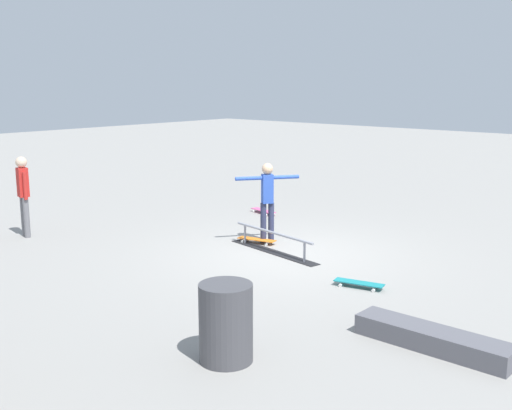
{
  "coord_description": "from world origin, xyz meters",
  "views": [
    {
      "loc": [
        -7.11,
        9.13,
        3.25
      ],
      "look_at": [
        0.27,
        0.61,
        1.0
      ],
      "focal_mm": 44.19,
      "sensor_mm": 36.0,
      "label": 1
    }
  ],
  "objects_px": {
    "grind_rail": "(273,243)",
    "skater_main": "(267,197)",
    "skate_ledge": "(433,339)",
    "trash_bin": "(226,323)",
    "skateboard_main": "(257,240)",
    "bystander_red_shirt": "(23,192)",
    "loose_skateboard_pink": "(263,211)",
    "loose_skateboard_teal": "(359,283)"
  },
  "relations": [
    {
      "from": "skater_main",
      "to": "loose_skateboard_pink",
      "type": "relative_size",
      "value": 1.97
    },
    {
      "from": "grind_rail",
      "to": "loose_skateboard_pink",
      "type": "distance_m",
      "value": 3.55
    },
    {
      "from": "skateboard_main",
      "to": "bystander_red_shirt",
      "type": "height_order",
      "value": "bystander_red_shirt"
    },
    {
      "from": "skater_main",
      "to": "loose_skateboard_teal",
      "type": "bearing_deg",
      "value": 102.87
    },
    {
      "from": "skateboard_main",
      "to": "loose_skateboard_pink",
      "type": "xyz_separation_m",
      "value": [
        1.75,
        -2.27,
        0.0
      ]
    },
    {
      "from": "loose_skateboard_pink",
      "to": "grind_rail",
      "type": "bearing_deg",
      "value": -33.12
    },
    {
      "from": "skateboard_main",
      "to": "trash_bin",
      "type": "xyz_separation_m",
      "value": [
        -3.27,
        4.33,
        0.4
      ]
    },
    {
      "from": "skateboard_main",
      "to": "loose_skateboard_teal",
      "type": "height_order",
      "value": "same"
    },
    {
      "from": "grind_rail",
      "to": "loose_skateboard_pink",
      "type": "relative_size",
      "value": 2.84
    },
    {
      "from": "skater_main",
      "to": "trash_bin",
      "type": "xyz_separation_m",
      "value": [
        -3.15,
        4.52,
        -0.47
      ]
    },
    {
      "from": "bystander_red_shirt",
      "to": "skater_main",
      "type": "bearing_deg",
      "value": -131.78
    },
    {
      "from": "loose_skateboard_pink",
      "to": "trash_bin",
      "type": "height_order",
      "value": "trash_bin"
    },
    {
      "from": "bystander_red_shirt",
      "to": "trash_bin",
      "type": "bearing_deg",
      "value": -179.32
    },
    {
      "from": "skater_main",
      "to": "loose_skateboard_pink",
      "type": "xyz_separation_m",
      "value": [
        1.87,
        -2.09,
        -0.87
      ]
    },
    {
      "from": "skate_ledge",
      "to": "trash_bin",
      "type": "bearing_deg",
      "value": 48.32
    },
    {
      "from": "skate_ledge",
      "to": "bystander_red_shirt",
      "type": "distance_m",
      "value": 9.04
    },
    {
      "from": "loose_skateboard_teal",
      "to": "loose_skateboard_pink",
      "type": "bearing_deg",
      "value": 132.04
    },
    {
      "from": "skate_ledge",
      "to": "loose_skateboard_pink",
      "type": "distance_m",
      "value": 8.19
    },
    {
      "from": "trash_bin",
      "to": "loose_skateboard_teal",
      "type": "bearing_deg",
      "value": -86.01
    },
    {
      "from": "trash_bin",
      "to": "skate_ledge",
      "type": "bearing_deg",
      "value": -131.68
    },
    {
      "from": "skateboard_main",
      "to": "loose_skateboard_pink",
      "type": "bearing_deg",
      "value": -65.58
    },
    {
      "from": "grind_rail",
      "to": "loose_skateboard_teal",
      "type": "distance_m",
      "value": 2.47
    },
    {
      "from": "bystander_red_shirt",
      "to": "loose_skateboard_teal",
      "type": "xyz_separation_m",
      "value": [
        -7.07,
        -1.74,
        -0.88
      ]
    },
    {
      "from": "skateboard_main",
      "to": "loose_skateboard_teal",
      "type": "xyz_separation_m",
      "value": [
        -3.04,
        1.03,
        0.0
      ]
    },
    {
      "from": "bystander_red_shirt",
      "to": "loose_skateboard_teal",
      "type": "bearing_deg",
      "value": -153.39
    },
    {
      "from": "skate_ledge",
      "to": "bystander_red_shirt",
      "type": "height_order",
      "value": "bystander_red_shirt"
    },
    {
      "from": "skate_ledge",
      "to": "loose_skateboard_teal",
      "type": "relative_size",
      "value": 2.39
    },
    {
      "from": "skateboard_main",
      "to": "bystander_red_shirt",
      "type": "bearing_deg",
      "value": 21.32
    },
    {
      "from": "bystander_red_shirt",
      "to": "loose_skateboard_pink",
      "type": "height_order",
      "value": "bystander_red_shirt"
    },
    {
      "from": "bystander_red_shirt",
      "to": "trash_bin",
      "type": "distance_m",
      "value": 7.48
    },
    {
      "from": "skater_main",
      "to": "bystander_red_shirt",
      "type": "height_order",
      "value": "bystander_red_shirt"
    },
    {
      "from": "loose_skateboard_pink",
      "to": "trash_bin",
      "type": "relative_size",
      "value": 0.88
    },
    {
      "from": "skateboard_main",
      "to": "trash_bin",
      "type": "height_order",
      "value": "trash_bin"
    },
    {
      "from": "bystander_red_shirt",
      "to": "trash_bin",
      "type": "xyz_separation_m",
      "value": [
        -7.3,
        1.57,
        -0.49
      ]
    },
    {
      "from": "grind_rail",
      "to": "trash_bin",
      "type": "xyz_separation_m",
      "value": [
        -2.59,
        4.02,
        0.29
      ]
    },
    {
      "from": "grind_rail",
      "to": "skater_main",
      "type": "xyz_separation_m",
      "value": [
        0.56,
        -0.5,
        0.76
      ]
    },
    {
      "from": "grind_rail",
      "to": "skate_ledge",
      "type": "bearing_deg",
      "value": 163.6
    },
    {
      "from": "skateboard_main",
      "to": "trash_bin",
      "type": "distance_m",
      "value": 5.44
    },
    {
      "from": "skater_main",
      "to": "trash_bin",
      "type": "distance_m",
      "value": 5.53
    },
    {
      "from": "grind_rail",
      "to": "bystander_red_shirt",
      "type": "bearing_deg",
      "value": 37.5
    },
    {
      "from": "skateboard_main",
      "to": "trash_bin",
      "type": "relative_size",
      "value": 0.88
    },
    {
      "from": "skater_main",
      "to": "skateboard_main",
      "type": "bearing_deg",
      "value": 2.88
    }
  ]
}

